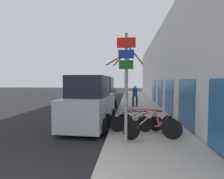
# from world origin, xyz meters

# --- Properties ---
(ground_plane) EXTENTS (80.00, 80.00, 0.00)m
(ground_plane) POSITION_xyz_m (0.00, 11.20, 0.00)
(ground_plane) COLOR black
(sidewalk_curb) EXTENTS (3.20, 32.00, 0.15)m
(sidewalk_curb) POSITION_xyz_m (2.60, 14.00, 0.07)
(sidewalk_curb) COLOR #ADA89E
(sidewalk_curb) RESTS_ON ground
(building_facade) EXTENTS (0.23, 32.00, 6.50)m
(building_facade) POSITION_xyz_m (4.35, 13.92, 3.22)
(building_facade) COLOR silver
(building_facade) RESTS_ON ground
(signpost) EXTENTS (0.59, 0.12, 3.51)m
(signpost) POSITION_xyz_m (1.69, 3.30, 2.15)
(signpost) COLOR #939399
(signpost) RESTS_ON sidewalk_curb
(bicycle_0) EXTENTS (1.95, 1.31, 0.94)m
(bicycle_0) POSITION_xyz_m (2.57, 4.04, 0.55)
(bicycle_0) COLOR black
(bicycle_0) RESTS_ON sidewalk_curb
(bicycle_1) EXTENTS (2.26, 1.17, 0.98)m
(bicycle_1) POSITION_xyz_m (2.44, 4.21, 0.57)
(bicycle_1) COLOR black
(bicycle_1) RESTS_ON sidewalk_curb
(bicycle_2) EXTENTS (2.12, 0.48, 0.83)m
(bicycle_2) POSITION_xyz_m (2.10, 4.61, 0.51)
(bicycle_2) COLOR black
(bicycle_2) RESTS_ON sidewalk_curb
(bicycle_3) EXTENTS (2.13, 0.70, 0.85)m
(bicycle_3) POSITION_xyz_m (1.64, 4.79, 0.52)
(bicycle_3) COLOR black
(bicycle_3) RESTS_ON sidewalk_curb
(parked_car_0) EXTENTS (2.15, 4.22, 2.39)m
(parked_car_0) POSITION_xyz_m (-0.05, 5.76, 1.08)
(parked_car_0) COLOR #B2B7BC
(parked_car_0) RESTS_ON ground
(parked_car_1) EXTENTS (1.95, 4.50, 2.42)m
(parked_car_1) POSITION_xyz_m (-0.21, 10.69, 1.10)
(parked_car_1) COLOR #144728
(parked_car_1) RESTS_ON ground
(pedestrian_near) EXTENTS (0.43, 0.37, 1.65)m
(pedestrian_near) POSITION_xyz_m (2.25, 11.40, 1.10)
(pedestrian_near) COLOR #1E2338
(pedestrian_near) RESTS_ON sidewalk_curb
(street_tree) EXTENTS (2.24, 1.56, 4.13)m
(street_tree) POSITION_xyz_m (1.60, 7.86, 2.06)
(street_tree) COLOR #4C3828
(street_tree) RESTS_ON sidewalk_curb
(traffic_light) EXTENTS (0.20, 0.30, 4.50)m
(traffic_light) POSITION_xyz_m (1.38, 17.80, 3.03)
(traffic_light) COLOR #939399
(traffic_light) RESTS_ON sidewalk_curb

